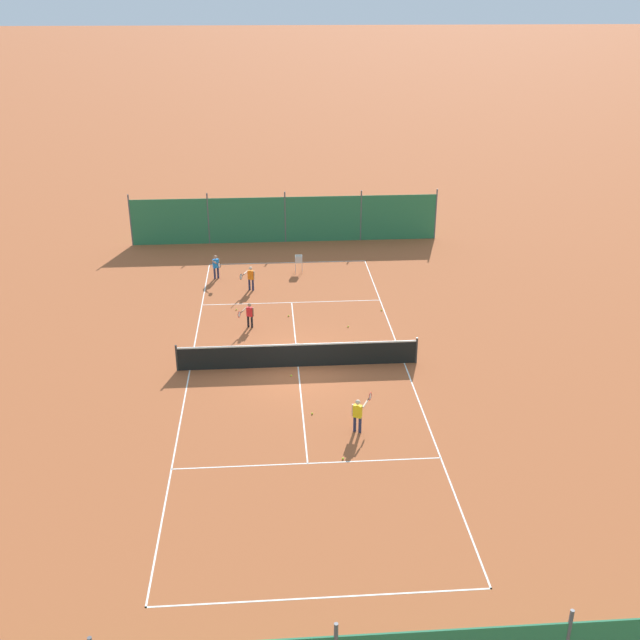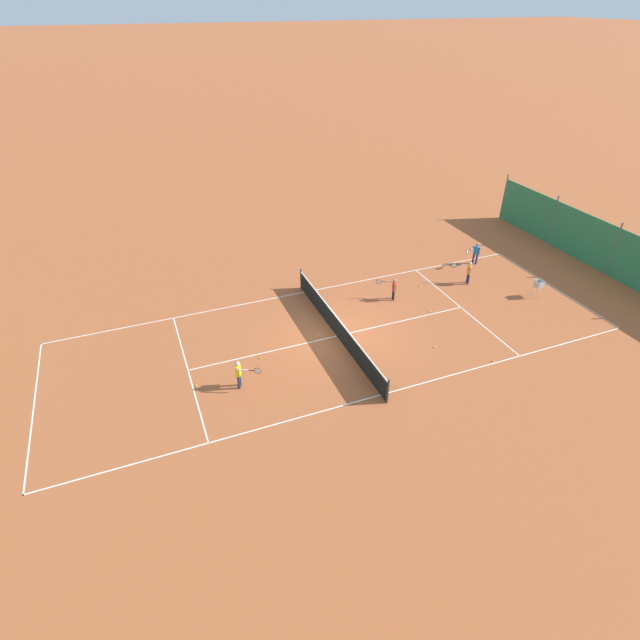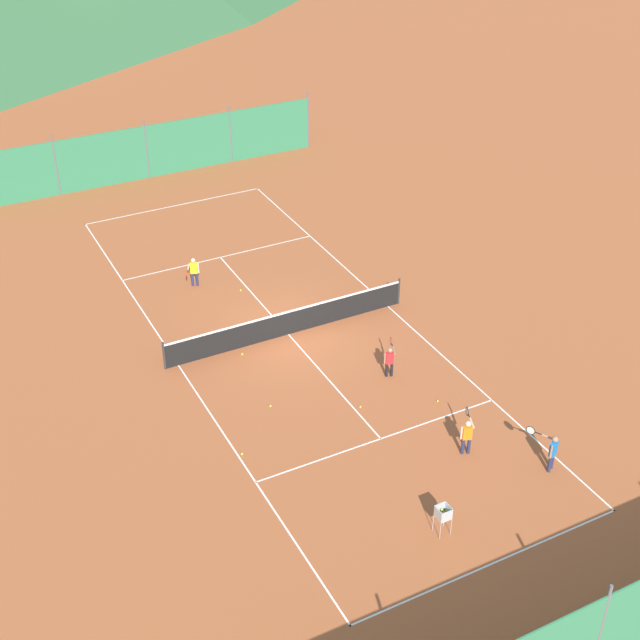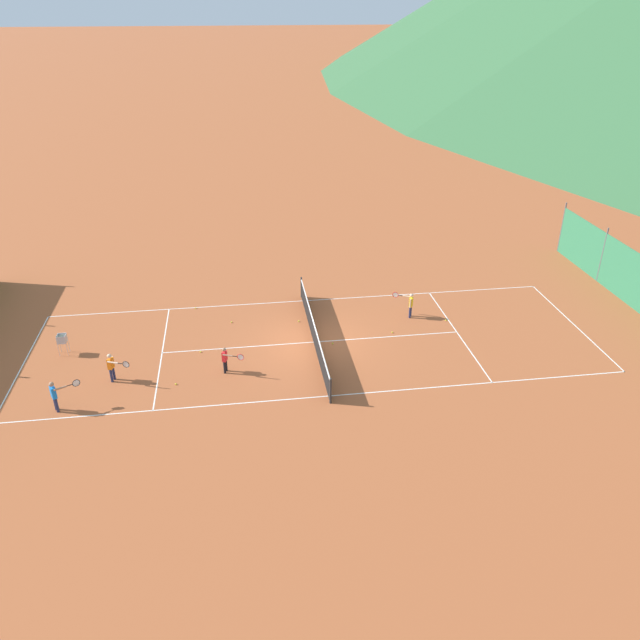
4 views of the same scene
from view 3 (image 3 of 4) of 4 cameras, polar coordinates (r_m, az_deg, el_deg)
name	(u,v)px [view 3 (image 3 of 4)]	position (r m, az deg, el deg)	size (l,w,h in m)	color
ground_plane	(288,334)	(31.49, -2.04, -0.92)	(600.00, 600.00, 0.00)	#A8542D
court_line_markings	(288,334)	(31.49, -2.04, -0.91)	(8.25, 23.85, 0.01)	white
tennis_net	(288,322)	(31.22, -2.06, -0.15)	(9.18, 0.08, 1.06)	#2D2D2D
windscreen_fence_far	(147,152)	(43.90, -11.02, 10.51)	(17.28, 0.08, 2.90)	#2D754C
windscreen_fence_near	(599,636)	(21.22, 17.41, -18.74)	(17.28, 0.08, 2.90)	#2D754C
player_far_baseline	(552,450)	(26.28, 14.60, -8.05)	(0.48, 1.04, 1.22)	#23284C
player_near_service	(194,270)	(34.33, -8.10, 3.16)	(0.74, 0.88, 1.19)	#23284C
player_far_service	(390,359)	(29.18, 4.48, -2.49)	(0.66, 0.87, 1.11)	black
player_near_baseline	(467,434)	(26.37, 9.38, -7.19)	(0.69, 0.91, 1.19)	#23284C
tennis_ball_mid_court	(286,321)	(32.17, -2.18, -0.06)	(0.07, 0.07, 0.07)	#CCE033
tennis_ball_by_net_right	(242,354)	(30.51, -5.00, -2.19)	(0.07, 0.07, 0.07)	#CCE033
tennis_ball_far_corner	(196,264)	(36.13, -7.92, 3.57)	(0.07, 0.07, 0.07)	#CCE033
tennis_ball_alley_left	(270,406)	(28.13, -3.19, -5.53)	(0.07, 0.07, 0.07)	#CCE033
tennis_ball_near_corner	(241,290)	(34.14, -5.10, 1.91)	(0.07, 0.07, 0.07)	#CCE033
tennis_ball_alley_right	(242,454)	(26.46, -5.02, -8.53)	(0.07, 0.07, 0.07)	#CCE033
tennis_ball_by_net_left	(438,401)	(28.54, 7.53, -5.16)	(0.07, 0.07, 0.07)	#CCE033
tennis_ball_service_box	(360,407)	(28.09, 2.60, -5.57)	(0.07, 0.07, 0.07)	#CCE033
ball_hopper	(443,514)	(23.89, 7.89, -12.21)	(0.36, 0.36, 0.89)	#B7B7BC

